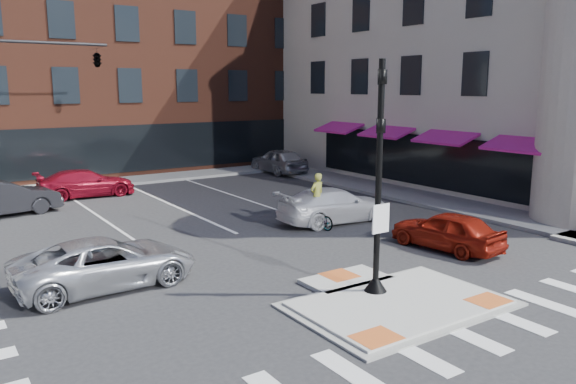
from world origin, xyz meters
TOP-DOWN VIEW (x-y plane):
  - ground at (0.00, 0.00)m, footprint 120.00×120.00m
  - refuge_island at (0.00, -0.26)m, footprint 5.40×4.65m
  - sidewalk_e at (10.80, 10.00)m, footprint 3.00×24.00m
  - sidewalk_n at (3.00, 22.00)m, footprint 26.00×3.00m
  - building_n at (3.00, 31.99)m, footprint 24.40×18.40m
  - building_e at (21.54, 11.50)m, footprint 21.90×23.90m
  - building_far_right at (9.00, 54.00)m, footprint 12.00×12.00m
  - signal_pole at (0.00, 0.40)m, footprint 0.60×0.60m
  - mast_arm_signal at (-3.47, 18.00)m, footprint 6.10×2.24m
  - silver_suv at (-5.69, 5.00)m, footprint 4.98×2.41m
  - red_sedan at (4.92, 2.24)m, footprint 2.00×4.02m
  - white_pickup at (4.20, 7.42)m, footprint 4.95×2.24m
  - bg_car_dark at (-6.87, 16.16)m, footprint 4.86×2.34m
  - bg_car_silver at (9.50, 19.77)m, footprint 2.03×4.75m
  - bg_car_red at (-2.77, 18.55)m, footprint 4.78×2.11m
  - cyclist at (3.00, 7.00)m, footprint 0.79×1.77m

SIDE VIEW (x-z plane):
  - ground at x=0.00m, z-range 0.00..0.00m
  - refuge_island at x=0.00m, z-range -0.01..0.11m
  - sidewalk_e at x=10.80m, z-range 0.00..0.15m
  - sidewalk_n at x=3.00m, z-range 0.00..0.15m
  - red_sedan at x=4.92m, z-range 0.00..1.32m
  - silver_suv at x=-5.69m, z-range 0.00..1.37m
  - bg_car_red at x=-2.77m, z-range 0.00..1.37m
  - white_pickup at x=4.20m, z-range 0.00..1.41m
  - cyclist at x=3.00m, z-range -0.36..1.82m
  - bg_car_dark at x=-6.87m, z-range 0.00..1.53m
  - bg_car_silver at x=9.50m, z-range 0.00..1.60m
  - signal_pole at x=0.00m, z-range -0.63..5.35m
  - building_far_right at x=9.00m, z-range 0.00..12.00m
  - mast_arm_signal at x=-3.47m, z-range 2.21..10.21m
  - building_n at x=3.00m, z-range 0.05..15.55m
  - building_e at x=21.54m, z-range -0.81..16.89m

